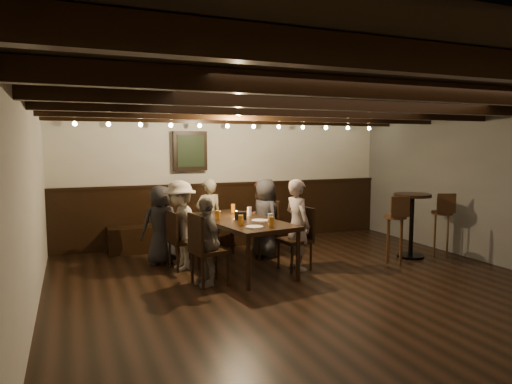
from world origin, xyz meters
name	(u,v)px	position (x,y,z in m)	size (l,w,h in m)	color
room	(239,193)	(-0.29, 2.21, 1.07)	(7.00, 7.00, 7.00)	black
dining_table	(239,223)	(-0.54, 1.50, 0.70)	(1.22, 2.14, 0.76)	black
chair_left_near	(183,251)	(-1.32, 1.84, 0.27)	(0.46, 0.46, 0.88)	black
chair_left_far	(208,263)	(-1.18, 0.95, 0.30)	(0.50, 0.50, 0.97)	black
chair_right_near	(264,240)	(0.10, 2.06, 0.29)	(0.49, 0.49, 0.94)	black
chair_right_far	(296,251)	(0.24, 1.17, 0.29)	(0.49, 0.49, 0.94)	black
person_bench_left	(161,225)	(-1.57, 2.25, 0.62)	(0.61, 0.40, 1.24)	black
person_bench_centre	(209,217)	(-0.70, 2.54, 0.65)	(0.47, 0.31, 1.29)	gray
person_bench_right	(259,216)	(0.21, 2.53, 0.62)	(0.60, 0.47, 1.23)	#5E2B20
person_left_near	(180,225)	(-1.35, 1.83, 0.67)	(0.87, 0.50, 1.34)	#A39A8A
person_left_far	(206,241)	(-1.21, 0.94, 0.59)	(0.69, 0.29, 1.18)	gray
person_right_near	(265,218)	(0.13, 2.07, 0.65)	(0.64, 0.41, 1.30)	#29292B
person_right_far	(297,224)	(0.27, 1.18, 0.68)	(0.50, 0.33, 1.36)	gray
pint_a	(202,210)	(-0.93, 2.15, 0.83)	(0.07, 0.07, 0.14)	#BF7219
pint_b	(233,208)	(-0.40, 2.19, 0.83)	(0.07, 0.07, 0.14)	#BF7219
pint_c	(218,215)	(-0.85, 1.56, 0.83)	(0.07, 0.07, 0.14)	#BF7219
pint_d	(250,211)	(-0.28, 1.75, 0.83)	(0.07, 0.07, 0.14)	silver
pint_e	(241,220)	(-0.69, 1.03, 0.83)	(0.07, 0.07, 0.14)	#BF7219
pint_f	(270,219)	(-0.26, 0.99, 0.83)	(0.07, 0.07, 0.14)	silver
pint_g	(271,222)	(-0.37, 0.72, 0.83)	(0.07, 0.07, 0.14)	#BF7219
plate_near	(254,227)	(-0.58, 0.79, 0.77)	(0.24, 0.24, 0.01)	white
plate_far	(260,220)	(-0.32, 1.24, 0.77)	(0.24, 0.24, 0.01)	white
condiment_caddy	(241,216)	(-0.53, 1.46, 0.82)	(0.15, 0.10, 0.12)	black
candle	(236,214)	(-0.47, 1.82, 0.78)	(0.05, 0.05, 0.05)	beige
high_top_table	(412,216)	(2.35, 1.10, 0.70)	(0.60, 0.60, 1.06)	black
bar_stool_left	(395,238)	(1.85, 0.90, 0.40)	(0.36, 0.38, 1.08)	#3A2212
bar_stool_right	(441,233)	(2.85, 0.95, 0.40)	(0.38, 0.39, 1.08)	#3A2212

